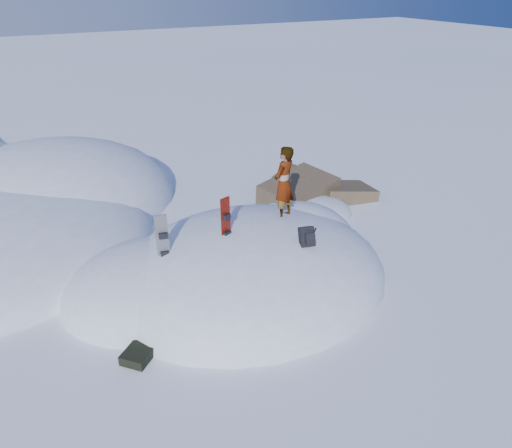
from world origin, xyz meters
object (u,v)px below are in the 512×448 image
backpack (307,237)px  snowboard_dark (163,246)px  snowboard_red (226,227)px  person (284,183)px

backpack → snowboard_dark: bearing=168.8°
snowboard_red → person: person is taller
snowboard_red → backpack: size_ratio=2.71×
backpack → person: person is taller
snowboard_dark → backpack: 3.20m
snowboard_dark → person: (3.13, 0.08, 0.87)m
snowboard_dark → person: size_ratio=0.82×
snowboard_dark → person: person is taller
snowboard_dark → backpack: bearing=-15.2°
snowboard_red → backpack: snowboard_red is taller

